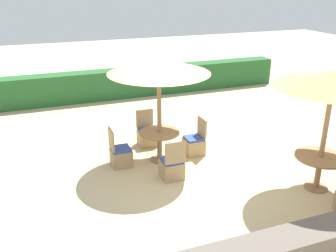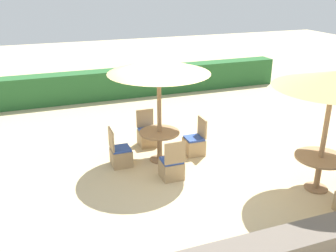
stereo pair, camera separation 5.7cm
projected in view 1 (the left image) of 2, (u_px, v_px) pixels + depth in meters
ground_plane at (177, 172)px, 8.52m from camera, size 40.00×40.00×0.00m
hedge_row at (115, 84)px, 13.69m from camera, size 13.00×0.70×1.03m
parasol_front_right at (334, 80)px, 7.01m from camera, size 2.26×2.26×2.51m
round_table_front_right at (320, 163)px, 7.65m from camera, size 1.03×1.03×0.74m
parasol_center at (159, 67)px, 8.25m from camera, size 2.31×2.31×2.47m
round_table_center at (160, 139)px, 8.88m from camera, size 0.95×0.95×0.74m
patio_chair_center_east at (194, 144)px, 9.32m from camera, size 0.46×0.46×0.93m
patio_chair_center_north at (147, 136)px, 9.82m from camera, size 0.46×0.46×0.93m
patio_chair_center_south at (172, 167)px, 8.17m from camera, size 0.46×0.46×0.93m
patio_chair_center_west at (120, 155)px, 8.73m from camera, size 0.46×0.46×0.93m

